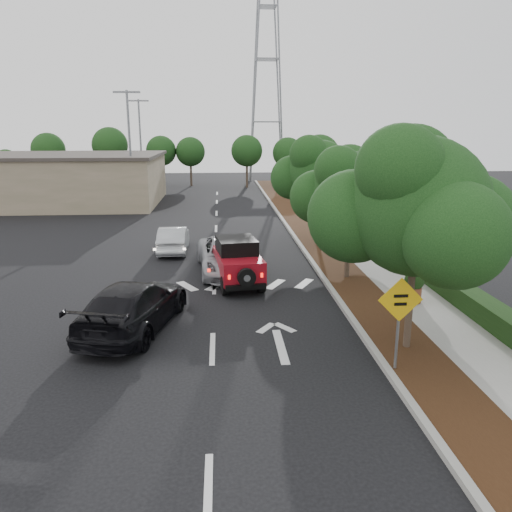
{
  "coord_description": "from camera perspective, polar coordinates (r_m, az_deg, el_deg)",
  "views": [
    {
      "loc": [
        0.31,
        -13.47,
        6.21
      ],
      "look_at": [
        1.49,
        3.0,
        1.99
      ],
      "focal_mm": 35.0,
      "sensor_mm": 36.0,
      "label": 1
    }
  ],
  "objects": [
    {
      "name": "speed_hump_sign",
      "position": [
        13.25,
        16.07,
        -6.08
      ],
      "size": [
        1.16,
        0.1,
        2.48
      ],
      "rotation": [
        0.0,
        0.0,
        0.01
      ],
      "color": "slate",
      "rests_on": "ground"
    },
    {
      "name": "terracotta_planter",
      "position": [
        18.79,
        17.63,
        -3.0
      ],
      "size": [
        0.71,
        0.71,
        1.23
      ],
      "rotation": [
        0.0,
        0.0,
        -0.02
      ],
      "color": "brown",
      "rests_on": "ground"
    },
    {
      "name": "parked_suv",
      "position": [
        41.46,
        -17.04,
        6.11
      ],
      "size": [
        4.3,
        1.92,
        1.44
      ],
      "primitive_type": "imported",
      "rotation": [
        0.0,
        0.0,
        1.52
      ],
      "color": "#B0B2B8",
      "rests_on": "ground"
    },
    {
      "name": "curb",
      "position": [
        26.55,
        5.31,
        0.92
      ],
      "size": [
        0.2,
        70.0,
        0.15
      ],
      "primitive_type": "cube",
      "color": "#9E9B93",
      "rests_on": "ground"
    },
    {
      "name": "sidewalk",
      "position": [
        27.17,
        11.35,
        0.98
      ],
      "size": [
        2.0,
        70.0,
        0.12
      ],
      "primitive_type": "cube",
      "color": "gray",
      "rests_on": "ground"
    },
    {
      "name": "light_pole_a",
      "position": [
        40.53,
        -13.79,
        5.12
      ],
      "size": [
        2.0,
        0.22,
        9.0
      ],
      "primitive_type": null,
      "color": "slate",
      "rests_on": "ground"
    },
    {
      "name": "planting_strip",
      "position": [
        26.73,
        7.42,
        0.92
      ],
      "size": [
        1.8,
        70.0,
        0.12
      ],
      "primitive_type": "cube",
      "color": "black",
      "rests_on": "ground"
    },
    {
      "name": "silver_sedan_oncoming",
      "position": [
        26.2,
        -9.4,
        1.92
      ],
      "size": [
        1.43,
        4.03,
        1.32
      ],
      "primitive_type": "imported",
      "rotation": [
        0.0,
        0.0,
        3.15
      ],
      "color": "#B1B6BA",
      "rests_on": "ground"
    },
    {
      "name": "light_pole_b",
      "position": [
        52.43,
        -12.75,
        7.19
      ],
      "size": [
        2.0,
        0.22,
        9.0
      ],
      "primitive_type": null,
      "color": "slate",
      "rests_on": "ground"
    },
    {
      "name": "black_suv_oncoming",
      "position": [
        16.31,
        -13.83,
        -5.55
      ],
      "size": [
        3.39,
        5.74,
        1.56
      ],
      "primitive_type": "imported",
      "rotation": [
        0.0,
        0.0,
        2.9
      ],
      "color": "black",
      "rests_on": "ground"
    },
    {
      "name": "street_tree_far",
      "position": [
        27.7,
        7.01,
        1.28
      ],
      "size": [
        3.4,
        3.4,
        5.62
      ],
      "primitive_type": null,
      "color": "black",
      "rests_on": "ground"
    },
    {
      "name": "red_jeep",
      "position": [
        20.4,
        -2.19,
        -0.57
      ],
      "size": [
        2.09,
        3.84,
        1.9
      ],
      "rotation": [
        0.0,
        0.0,
        0.14
      ],
      "color": "black",
      "rests_on": "ground"
    },
    {
      "name": "street_tree_mid",
      "position": [
        21.57,
        10.28,
        -2.63
      ],
      "size": [
        3.2,
        3.2,
        5.32
      ],
      "primitive_type": null,
      "color": "black",
      "rests_on": "ground"
    },
    {
      "name": "ground",
      "position": [
        14.84,
        -5.0,
        -10.47
      ],
      "size": [
        120.0,
        120.0,
        0.0
      ],
      "primitive_type": "plane",
      "color": "black",
      "rests_on": "ground"
    },
    {
      "name": "street_tree_near",
      "position": [
        15.33,
        16.76,
        -10.22
      ],
      "size": [
        3.8,
        3.8,
        5.92
      ],
      "primitive_type": null,
      "color": "black",
      "rests_on": "ground"
    },
    {
      "name": "commercial_building",
      "position": [
        46.62,
        -24.82,
        7.86
      ],
      "size": [
        22.0,
        12.0,
        4.0
      ],
      "primitive_type": "cube",
      "color": "#817659",
      "rests_on": "ground"
    },
    {
      "name": "transmission_tower",
      "position": [
        62.05,
        1.19,
        8.6
      ],
      "size": [
        7.0,
        4.0,
        28.0
      ],
      "primitive_type": null,
      "color": "slate",
      "rests_on": "ground"
    },
    {
      "name": "silver_suv_ahead",
      "position": [
        22.07,
        -3.19,
        0.01
      ],
      "size": [
        2.99,
        5.64,
        1.51
      ],
      "primitive_type": "imported",
      "rotation": [
        0.0,
        0.0,
        0.09
      ],
      "color": "#9A9BA1",
      "rests_on": "ground"
    },
    {
      "name": "hedge",
      "position": [
        27.5,
        14.2,
        1.7
      ],
      "size": [
        0.8,
        70.0,
        0.8
      ],
      "primitive_type": "cube",
      "color": "black",
      "rests_on": "ground"
    }
  ]
}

